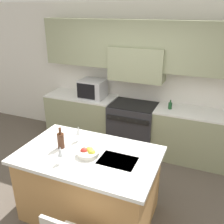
{
  "coord_description": "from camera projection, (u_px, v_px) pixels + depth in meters",
  "views": [
    {
      "loc": [
        1.3,
        -2.38,
        2.58
      ],
      "look_at": [
        0.01,
        0.71,
        1.18
      ],
      "focal_mm": 40.0,
      "sensor_mm": 36.0,
      "label": 1
    }
  ],
  "objects": [
    {
      "name": "kitchen_island",
      "position": [
        90.0,
        184.0,
        3.24
      ],
      "size": [
        1.72,
        1.08,
        0.93
      ],
      "color": "#B7844C",
      "rests_on": "ground_plane"
    },
    {
      "name": "fruit_bowl",
      "position": [
        88.0,
        153.0,
        3.01
      ],
      "size": [
        0.27,
        0.27,
        0.1
      ],
      "color": "silver",
      "rests_on": "kitchen_island"
    },
    {
      "name": "back_cabinetry",
      "position": [
        139.0,
        65.0,
        4.61
      ],
      "size": [
        10.0,
        0.46,
        2.7
      ],
      "color": "silver",
      "rests_on": "ground_plane"
    },
    {
      "name": "ground_plane",
      "position": [
        92.0,
        207.0,
        3.49
      ],
      "size": [
        10.0,
        10.0,
        0.0
      ],
      "primitive_type": "plane",
      "color": "brown"
    },
    {
      "name": "range_stove",
      "position": [
        133.0,
        126.0,
        4.82
      ],
      "size": [
        0.86,
        0.7,
        0.92
      ],
      "color": "#2D2D33",
      "rests_on": "ground_plane"
    },
    {
      "name": "wine_bottle",
      "position": [
        61.0,
        140.0,
        3.15
      ],
      "size": [
        0.09,
        0.09,
        0.28
      ],
      "color": "#422314",
      "rests_on": "kitchen_island"
    },
    {
      "name": "wine_glass_far",
      "position": [
        78.0,
        131.0,
        3.3
      ],
      "size": [
        0.07,
        0.07,
        0.21
      ],
      "color": "white",
      "rests_on": "kitchen_island"
    },
    {
      "name": "back_counter",
      "position": [
        133.0,
        126.0,
        4.84
      ],
      "size": [
        3.67,
        0.62,
        0.93
      ],
      "color": "gray",
      "rests_on": "ground_plane"
    },
    {
      "name": "wine_glass_near",
      "position": [
        60.0,
        152.0,
        2.83
      ],
      "size": [
        0.07,
        0.07,
        0.21
      ],
      "color": "white",
      "rests_on": "kitchen_island"
    },
    {
      "name": "oil_bottle_on_counter",
      "position": [
        170.0,
        106.0,
        4.37
      ],
      "size": [
        0.06,
        0.06,
        0.16
      ],
      "color": "#194723",
      "rests_on": "back_counter"
    },
    {
      "name": "microwave",
      "position": [
        93.0,
        89.0,
        4.89
      ],
      "size": [
        0.48,
        0.41,
        0.36
      ],
      "color": "#B7B7BC",
      "rests_on": "back_counter"
    }
  ]
}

